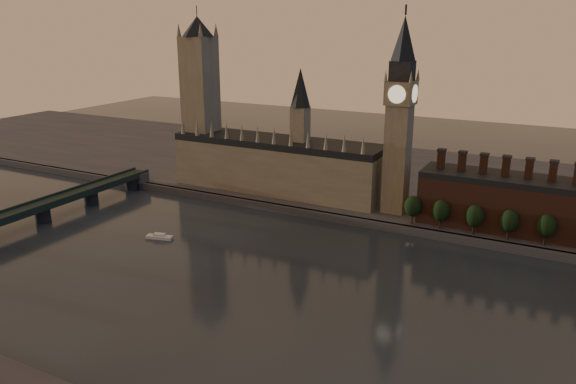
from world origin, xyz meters
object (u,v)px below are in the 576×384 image
at_px(victoria_tower, 200,94).
at_px(river_boat, 159,237).
at_px(big_ben, 400,115).
at_px(westminster_bridge, 9,220).

relative_size(victoria_tower, river_boat, 7.84).
distance_m(victoria_tower, big_ben, 130.12).
bearing_deg(westminster_bridge, victoria_tower, 73.44).
height_order(westminster_bridge, river_boat, westminster_bridge).
relative_size(big_ben, westminster_bridge, 0.54).
bearing_deg(river_boat, big_ben, 27.31).
bearing_deg(westminster_bridge, big_ben, 34.33).
relative_size(big_ben, river_boat, 7.77).
xyz_separation_m(victoria_tower, westminster_bridge, (-35.00, -117.70, -51.65)).
distance_m(victoria_tower, river_boat, 111.74).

